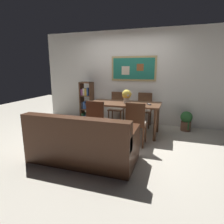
{
  "coord_description": "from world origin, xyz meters",
  "views": [
    {
      "loc": [
        1.25,
        -3.75,
        1.55
      ],
      "look_at": [
        0.02,
        0.01,
        0.65
      ],
      "focal_mm": 30.38,
      "sensor_mm": 36.0,
      "label": 1
    }
  ],
  "objects_px": {
    "dining_chair_near_right": "(136,121)",
    "leather_couch": "(82,144)",
    "potted_ivy": "(186,120)",
    "tv_remote": "(149,104)",
    "dining_chair_far_left": "(117,105)",
    "dining_table": "(125,107)",
    "dining_chair_near_left": "(97,118)",
    "flower_vase": "(127,95)",
    "dining_chair_far_right": "(144,107)",
    "bookshelf": "(87,104)"
  },
  "relations": [
    {
      "from": "dining_chair_far_left",
      "to": "flower_vase",
      "type": "xyz_separation_m",
      "value": [
        0.45,
        -0.73,
        0.4
      ]
    },
    {
      "from": "flower_vase",
      "to": "dining_chair_near_right",
      "type": "bearing_deg",
      "value": -62.02
    },
    {
      "from": "dining_table",
      "to": "dining_chair_near_left",
      "type": "height_order",
      "value": "dining_chair_near_left"
    },
    {
      "from": "dining_table",
      "to": "dining_chair_far_right",
      "type": "height_order",
      "value": "dining_chair_far_right"
    },
    {
      "from": "dining_table",
      "to": "tv_remote",
      "type": "bearing_deg",
      "value": -6.06
    },
    {
      "from": "dining_table",
      "to": "bookshelf",
      "type": "xyz_separation_m",
      "value": [
        -1.32,
        0.65,
        -0.11
      ]
    },
    {
      "from": "dining_chair_near_left",
      "to": "potted_ivy",
      "type": "distance_m",
      "value": 2.36
    },
    {
      "from": "tv_remote",
      "to": "dining_chair_far_right",
      "type": "bearing_deg",
      "value": 105.25
    },
    {
      "from": "dining_table",
      "to": "leather_couch",
      "type": "relative_size",
      "value": 0.94
    },
    {
      "from": "leather_couch",
      "to": "flower_vase",
      "type": "height_order",
      "value": "flower_vase"
    },
    {
      "from": "dining_table",
      "to": "dining_chair_far_left",
      "type": "xyz_separation_m",
      "value": [
        -0.4,
        0.72,
        -0.12
      ]
    },
    {
      "from": "bookshelf",
      "to": "dining_chair_near_right",
      "type": "bearing_deg",
      "value": -38.07
    },
    {
      "from": "dining_table",
      "to": "dining_chair_near_right",
      "type": "relative_size",
      "value": 1.86
    },
    {
      "from": "dining_table",
      "to": "dining_chair_near_left",
      "type": "xyz_separation_m",
      "value": [
        -0.41,
        -0.75,
        -0.12
      ]
    },
    {
      "from": "dining_chair_far_left",
      "to": "flower_vase",
      "type": "height_order",
      "value": "flower_vase"
    },
    {
      "from": "dining_chair_far_left",
      "to": "dining_chair_near_left",
      "type": "bearing_deg",
      "value": -90.26
    },
    {
      "from": "dining_chair_near_right",
      "to": "bookshelf",
      "type": "xyz_separation_m",
      "value": [
        -1.74,
        1.36,
        0.01
      ]
    },
    {
      "from": "leather_couch",
      "to": "potted_ivy",
      "type": "height_order",
      "value": "leather_couch"
    },
    {
      "from": "potted_ivy",
      "to": "dining_chair_near_right",
      "type": "bearing_deg",
      "value": -127.0
    },
    {
      "from": "dining_chair_near_right",
      "to": "flower_vase",
      "type": "height_order",
      "value": "flower_vase"
    },
    {
      "from": "dining_chair_far_left",
      "to": "potted_ivy",
      "type": "xyz_separation_m",
      "value": [
        1.86,
        -0.05,
        -0.27
      ]
    },
    {
      "from": "dining_chair_far_left",
      "to": "dining_chair_far_right",
      "type": "distance_m",
      "value": 0.77
    },
    {
      "from": "potted_ivy",
      "to": "flower_vase",
      "type": "bearing_deg",
      "value": -154.34
    },
    {
      "from": "dining_chair_near_right",
      "to": "dining_chair_far_left",
      "type": "distance_m",
      "value": 1.65
    },
    {
      "from": "dining_table",
      "to": "dining_chair_far_left",
      "type": "relative_size",
      "value": 1.86
    },
    {
      "from": "potted_ivy",
      "to": "leather_couch",
      "type": "bearing_deg",
      "value": -127.43
    },
    {
      "from": "dining_table",
      "to": "potted_ivy",
      "type": "height_order",
      "value": "dining_table"
    },
    {
      "from": "dining_chair_far_left",
      "to": "leather_couch",
      "type": "relative_size",
      "value": 0.51
    },
    {
      "from": "dining_table",
      "to": "potted_ivy",
      "type": "distance_m",
      "value": 1.65
    },
    {
      "from": "dining_chair_far_left",
      "to": "flower_vase",
      "type": "relative_size",
      "value": 2.86
    },
    {
      "from": "flower_vase",
      "to": "dining_chair_far_left",
      "type": "bearing_deg",
      "value": 121.82
    },
    {
      "from": "bookshelf",
      "to": "dining_chair_far_left",
      "type": "bearing_deg",
      "value": 4.23
    },
    {
      "from": "flower_vase",
      "to": "leather_couch",
      "type": "bearing_deg",
      "value": -102.6
    },
    {
      "from": "potted_ivy",
      "to": "flower_vase",
      "type": "xyz_separation_m",
      "value": [
        -1.41,
        -0.68,
        0.67
      ]
    },
    {
      "from": "potted_ivy",
      "to": "tv_remote",
      "type": "height_order",
      "value": "tv_remote"
    },
    {
      "from": "dining_table",
      "to": "flower_vase",
      "type": "bearing_deg",
      "value": -9.38
    },
    {
      "from": "dining_chair_far_right",
      "to": "flower_vase",
      "type": "height_order",
      "value": "flower_vase"
    },
    {
      "from": "dining_chair_near_right",
      "to": "leather_couch",
      "type": "xyz_separation_m",
      "value": [
        -0.74,
        -0.94,
        -0.23
      ]
    },
    {
      "from": "flower_vase",
      "to": "tv_remote",
      "type": "xyz_separation_m",
      "value": [
        0.54,
        -0.05,
        -0.17
      ]
    },
    {
      "from": "potted_ivy",
      "to": "flower_vase",
      "type": "height_order",
      "value": "flower_vase"
    },
    {
      "from": "bookshelf",
      "to": "flower_vase",
      "type": "distance_m",
      "value": 1.57
    },
    {
      "from": "dining_chair_near_left",
      "to": "potted_ivy",
      "type": "height_order",
      "value": "dining_chair_near_left"
    },
    {
      "from": "dining_chair_near_right",
      "to": "dining_chair_far_left",
      "type": "bearing_deg",
      "value": 119.98
    },
    {
      "from": "dining_chair_near_right",
      "to": "potted_ivy",
      "type": "relative_size",
      "value": 1.81
    },
    {
      "from": "leather_couch",
      "to": "tv_remote",
      "type": "distance_m",
      "value": 1.88
    },
    {
      "from": "tv_remote",
      "to": "dining_chair_far_left",
      "type": "bearing_deg",
      "value": 141.63
    },
    {
      "from": "dining_chair_near_left",
      "to": "leather_couch",
      "type": "distance_m",
      "value": 0.93
    },
    {
      "from": "bookshelf",
      "to": "potted_ivy",
      "type": "xyz_separation_m",
      "value": [
        2.77,
        0.01,
        -0.28
      ]
    },
    {
      "from": "leather_couch",
      "to": "tv_remote",
      "type": "bearing_deg",
      "value": 60.34
    },
    {
      "from": "dining_chair_near_right",
      "to": "leather_couch",
      "type": "distance_m",
      "value": 1.22
    }
  ]
}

